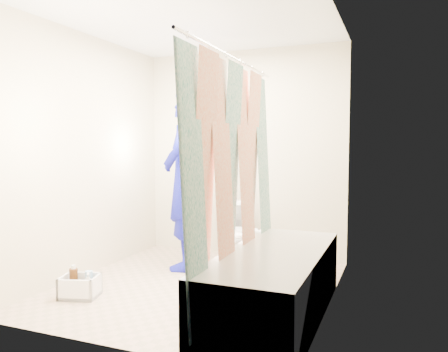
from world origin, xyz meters
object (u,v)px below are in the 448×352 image
at_px(plumber, 186,178).
at_px(cleaning_caddy, 81,287).
at_px(toilet, 238,235).
at_px(bathtub, 274,282).

xyz_separation_m(plumber, cleaning_caddy, (-0.43, -1.16, -0.86)).
distance_m(toilet, cleaning_caddy, 1.71).
relative_size(plumber, cleaning_caddy, 5.22).
height_order(bathtub, plumber, plumber).
bearing_deg(bathtub, plumber, 141.77).
height_order(bathtub, toilet, toilet).
relative_size(toilet, plumber, 0.36).
bearing_deg(bathtub, toilet, 121.01).
xyz_separation_m(bathtub, plumber, (-1.22, 0.96, 0.68)).
relative_size(toilet, cleaning_caddy, 1.86).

